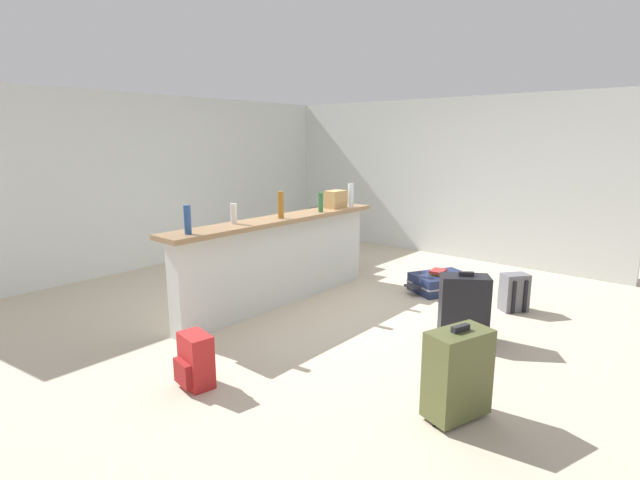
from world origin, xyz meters
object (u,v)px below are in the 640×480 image
at_px(backpack_grey, 514,293).
at_px(dining_chair_near_partition, 324,236).
at_px(grocery_bag, 336,199).
at_px(backpack_red, 195,361).
at_px(bottle_clear, 351,195).
at_px(dining_table, 298,223).
at_px(book_stack, 438,272).
at_px(bottle_blue, 188,220).
at_px(suitcase_flat_navy, 441,283).
at_px(bottle_amber, 281,205).
at_px(bottle_white, 234,214).
at_px(suitcase_upright_olive, 458,373).
at_px(bottle_green, 321,202).
at_px(suitcase_upright_black, 464,307).

bearing_deg(backpack_grey, dining_chair_near_partition, 92.52).
xyz_separation_m(grocery_bag, dining_chair_near_partition, (0.39, 0.51, -0.60)).
bearing_deg(backpack_red, bottle_clear, 14.48).
bearing_deg(dining_table, book_stack, -85.50).
relative_size(bottle_clear, backpack_red, 0.71).
relative_size(bottle_clear, dining_table, 0.27).
distance_m(bottle_blue, backpack_grey, 3.57).
distance_m(dining_chair_near_partition, suitcase_flat_navy, 1.78).
height_order(bottle_amber, book_stack, bottle_amber).
bearing_deg(backpack_red, bottle_white, 38.03).
height_order(grocery_bag, dining_table, grocery_bag).
height_order(grocery_bag, suitcase_upright_olive, grocery_bag).
relative_size(bottle_amber, backpack_red, 0.71).
distance_m(bottle_green, bottle_clear, 0.60).
bearing_deg(suitcase_flat_navy, suitcase_upright_olive, -151.22).
relative_size(dining_table, book_stack, 4.06).
relative_size(bottle_blue, suitcase_flat_navy, 0.30).
xyz_separation_m(suitcase_flat_navy, suitcase_upright_black, (-1.23, -0.85, 0.22)).
xyz_separation_m(bottle_clear, suitcase_flat_navy, (0.41, -1.11, -1.05)).
distance_m(grocery_bag, suitcase_upright_olive, 3.30).
bearing_deg(bottle_green, dining_chair_near_partition, 37.50).
bearing_deg(book_stack, backpack_grey, -94.45).
bearing_deg(bottle_clear, dining_table, 79.69).
bearing_deg(bottle_blue, bottle_clear, -1.12).
distance_m(bottle_clear, suitcase_flat_navy, 1.58).
height_order(dining_table, book_stack, dining_table).
distance_m(bottle_clear, book_stack, 1.46).
distance_m(grocery_bag, backpack_grey, 2.37).
bearing_deg(backpack_grey, suitcase_upright_black, 175.97).
relative_size(bottle_amber, grocery_bag, 1.14).
distance_m(grocery_bag, suitcase_upright_black, 2.28).
distance_m(grocery_bag, dining_chair_near_partition, 0.88).
height_order(bottle_green, suitcase_upright_black, bottle_green).
distance_m(suitcase_upright_olive, backpack_grey, 2.45).
bearing_deg(backpack_red, book_stack, -5.33).
distance_m(bottle_amber, book_stack, 2.16).
height_order(bottle_clear, suitcase_upright_black, bottle_clear).
height_order(bottle_blue, bottle_clear, bottle_clear).
relative_size(bottle_amber, book_stack, 1.10).
relative_size(bottle_green, backpack_grey, 0.56).
bearing_deg(grocery_bag, book_stack, -63.72).
xyz_separation_m(dining_chair_near_partition, backpack_red, (-3.18, -1.38, -0.31)).
height_order(bottle_clear, suitcase_upright_olive, bottle_clear).
bearing_deg(bottle_amber, dining_table, 37.00).
xyz_separation_m(bottle_clear, suitcase_upright_olive, (-2.10, -2.49, -0.83)).
xyz_separation_m(bottle_blue, book_stack, (2.81, -1.13, -0.89)).
distance_m(bottle_green, dining_table, 1.46).
xyz_separation_m(bottle_amber, suitcase_flat_navy, (1.64, -1.15, -1.05)).
xyz_separation_m(suitcase_upright_olive, backpack_grey, (2.40, 0.45, -0.13)).
xyz_separation_m(dining_table, backpack_red, (-3.19, -1.89, -0.44)).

